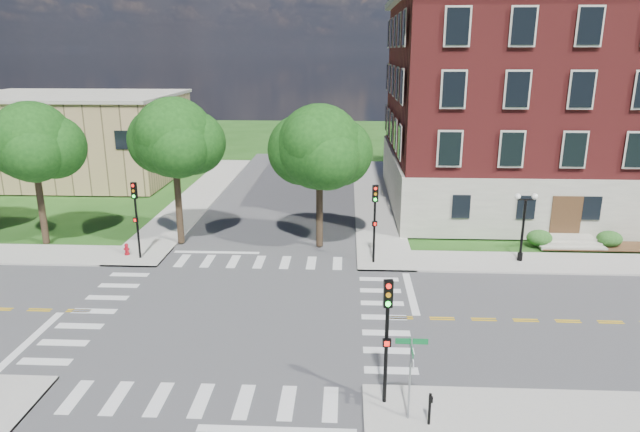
{
  "coord_description": "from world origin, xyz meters",
  "views": [
    {
      "loc": [
        5.28,
        -25.35,
        12.52
      ],
      "look_at": [
        3.76,
        6.56,
        3.2
      ],
      "focal_mm": 32.0,
      "sensor_mm": 36.0,
      "label": 1
    }
  ],
  "objects_px": {
    "traffic_signal_ne": "(375,214)",
    "fire_hydrant": "(127,249)",
    "push_button_post": "(430,407)",
    "traffic_signal_nw": "(136,210)",
    "twin_lamp_west": "(523,223)",
    "traffic_signal_se": "(387,326)",
    "street_sign_pole": "(411,363)"
  },
  "relations": [
    {
      "from": "street_sign_pole",
      "to": "fire_hydrant",
      "type": "relative_size",
      "value": 4.13
    },
    {
      "from": "traffic_signal_nw",
      "to": "fire_hydrant",
      "type": "relative_size",
      "value": 6.4
    },
    {
      "from": "push_button_post",
      "to": "fire_hydrant",
      "type": "height_order",
      "value": "push_button_post"
    },
    {
      "from": "traffic_signal_ne",
      "to": "street_sign_pole",
      "type": "height_order",
      "value": "traffic_signal_ne"
    },
    {
      "from": "traffic_signal_ne",
      "to": "push_button_post",
      "type": "xyz_separation_m",
      "value": [
        1.24,
        -15.6,
        -2.39
      ]
    },
    {
      "from": "push_button_post",
      "to": "fire_hydrant",
      "type": "distance_m",
      "value": 23.27
    },
    {
      "from": "street_sign_pole",
      "to": "fire_hydrant",
      "type": "bearing_deg",
      "value": 135.28
    },
    {
      "from": "traffic_signal_nw",
      "to": "traffic_signal_ne",
      "type": "bearing_deg",
      "value": -0.3
    },
    {
      "from": "traffic_signal_ne",
      "to": "twin_lamp_west",
      "type": "distance_m",
      "value": 9.03
    },
    {
      "from": "traffic_signal_ne",
      "to": "traffic_signal_nw",
      "type": "height_order",
      "value": "same"
    },
    {
      "from": "twin_lamp_west",
      "to": "fire_hydrant",
      "type": "bearing_deg",
      "value": -179.67
    },
    {
      "from": "traffic_signal_ne",
      "to": "push_button_post",
      "type": "height_order",
      "value": "traffic_signal_ne"
    },
    {
      "from": "traffic_signal_ne",
      "to": "traffic_signal_nw",
      "type": "distance_m",
      "value": 14.44
    },
    {
      "from": "push_button_post",
      "to": "fire_hydrant",
      "type": "bearing_deg",
      "value": 135.9
    },
    {
      "from": "traffic_signal_se",
      "to": "traffic_signal_nw",
      "type": "relative_size",
      "value": 1.0
    },
    {
      "from": "traffic_signal_nw",
      "to": "fire_hydrant",
      "type": "bearing_deg",
      "value": 153.3
    },
    {
      "from": "push_button_post",
      "to": "fire_hydrant",
      "type": "relative_size",
      "value": 1.6
    },
    {
      "from": "traffic_signal_ne",
      "to": "twin_lamp_west",
      "type": "bearing_deg",
      "value": 4.67
    },
    {
      "from": "traffic_signal_se",
      "to": "twin_lamp_west",
      "type": "distance_m",
      "value": 17.67
    },
    {
      "from": "traffic_signal_nw",
      "to": "push_button_post",
      "type": "height_order",
      "value": "traffic_signal_nw"
    },
    {
      "from": "traffic_signal_ne",
      "to": "street_sign_pole",
      "type": "xyz_separation_m",
      "value": [
        0.57,
        -15.28,
        -0.88
      ]
    },
    {
      "from": "traffic_signal_nw",
      "to": "push_button_post",
      "type": "distance_m",
      "value": 22.31
    },
    {
      "from": "fire_hydrant",
      "to": "traffic_signal_nw",
      "type": "bearing_deg",
      "value": -26.7
    },
    {
      "from": "traffic_signal_ne",
      "to": "traffic_signal_nw",
      "type": "bearing_deg",
      "value": 179.7
    },
    {
      "from": "traffic_signal_se",
      "to": "push_button_post",
      "type": "height_order",
      "value": "traffic_signal_se"
    },
    {
      "from": "traffic_signal_nw",
      "to": "street_sign_pole",
      "type": "bearing_deg",
      "value": -45.66
    },
    {
      "from": "twin_lamp_west",
      "to": "traffic_signal_se",
      "type": "bearing_deg",
      "value": -121.35
    },
    {
      "from": "twin_lamp_west",
      "to": "fire_hydrant",
      "type": "relative_size",
      "value": 5.64
    },
    {
      "from": "traffic_signal_se",
      "to": "push_button_post",
      "type": "distance_m",
      "value": 3.06
    },
    {
      "from": "traffic_signal_nw",
      "to": "twin_lamp_west",
      "type": "bearing_deg",
      "value": 1.61
    },
    {
      "from": "traffic_signal_ne",
      "to": "fire_hydrant",
      "type": "bearing_deg",
      "value": 177.81
    },
    {
      "from": "push_button_post",
      "to": "traffic_signal_nw",
      "type": "bearing_deg",
      "value": 135.02
    }
  ]
}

